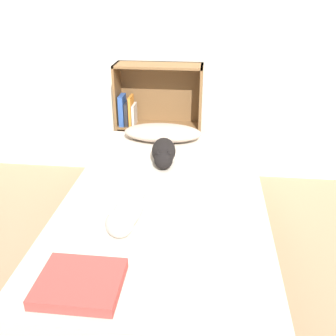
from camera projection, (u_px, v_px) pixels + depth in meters
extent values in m
plane|color=#997F60|center=(165.00, 266.00, 2.52)|extent=(8.00, 8.00, 0.00)
cube|color=silver|center=(184.00, 42.00, 3.21)|extent=(8.00, 0.06, 2.50)
cube|color=#99754C|center=(165.00, 246.00, 2.44)|extent=(1.22, 2.07, 0.35)
cube|color=beige|center=(165.00, 209.00, 2.31)|extent=(1.18, 2.01, 0.22)
ellipsoid|color=#B29E8E|center=(163.00, 133.00, 3.01)|extent=(0.62, 0.31, 0.12)
ellipsoid|color=beige|center=(128.00, 211.00, 2.00)|extent=(0.18, 0.35, 0.12)
sphere|color=beige|center=(120.00, 224.00, 1.87)|extent=(0.15, 0.15, 0.15)
cone|color=beige|center=(127.00, 212.00, 1.82)|extent=(0.04, 0.04, 0.03)
cone|color=beige|center=(111.00, 210.00, 1.84)|extent=(0.04, 0.04, 0.03)
cylinder|color=beige|center=(140.00, 195.00, 2.21)|extent=(0.07, 0.15, 0.05)
ellipsoid|color=black|center=(164.00, 151.00, 2.65)|extent=(0.20, 0.34, 0.15)
sphere|color=black|center=(163.00, 160.00, 2.53)|extent=(0.13, 0.13, 0.13)
cone|color=black|center=(169.00, 151.00, 2.50)|extent=(0.04, 0.04, 0.03)
cone|color=black|center=(158.00, 151.00, 2.50)|extent=(0.04, 0.04, 0.03)
cylinder|color=black|center=(164.00, 145.00, 2.87)|extent=(0.08, 0.15, 0.06)
cube|color=brown|center=(119.00, 124.00, 3.43)|extent=(0.02, 0.26, 1.09)
cube|color=brown|center=(200.00, 127.00, 3.36)|extent=(0.02, 0.26, 1.09)
cube|color=brown|center=(160.00, 177.00, 3.64)|extent=(0.76, 0.26, 0.02)
cube|color=brown|center=(158.00, 65.00, 3.16)|extent=(0.76, 0.26, 0.02)
cube|color=brown|center=(159.00, 125.00, 3.40)|extent=(0.72, 0.26, 0.02)
cube|color=brown|center=(161.00, 121.00, 3.50)|extent=(0.76, 0.02, 1.09)
cube|color=#2D519E|center=(122.00, 110.00, 3.33)|extent=(0.04, 0.16, 0.27)
cube|color=#232328|center=(128.00, 113.00, 3.34)|extent=(0.03, 0.16, 0.21)
cube|color=orange|center=(131.00, 111.00, 3.32)|extent=(0.02, 0.16, 0.26)
cube|color=beige|center=(134.00, 115.00, 3.34)|extent=(0.02, 0.16, 0.19)
cube|color=#B2423D|center=(80.00, 283.00, 1.57)|extent=(0.35, 0.30, 0.05)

